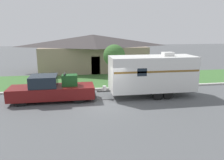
{
  "coord_description": "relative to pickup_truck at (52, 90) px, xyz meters",
  "views": [
    {
      "loc": [
        -2.13,
        -14.41,
        5.06
      ],
      "look_at": [
        0.49,
        1.28,
        1.4
      ],
      "focal_mm": 35.0,
      "sensor_mm": 36.0,
      "label": 1
    }
  ],
  "objects": [
    {
      "name": "travel_trailer",
      "position": [
        7.55,
        -0.0,
        0.94
      ],
      "size": [
        7.53,
        2.31,
        3.41
      ],
      "color": "black",
      "rests_on": "ground_plane"
    },
    {
      "name": "house_across_street",
      "position": [
        4.03,
        12.23,
        1.46
      ],
      "size": [
        13.88,
        6.84,
        4.49
      ],
      "color": "gray",
      "rests_on": "ground_plane"
    },
    {
      "name": "tree_in_yard",
      "position": [
        5.36,
        4.43,
        1.84
      ],
      "size": [
        2.06,
        2.06,
        3.75
      ],
      "color": "brown",
      "rests_on": "ground_plane"
    },
    {
      "name": "pickup_truck",
      "position": [
        0.0,
        0.0,
        0.0
      ],
      "size": [
        6.1,
        1.95,
        2.03
      ],
      "color": "black",
      "rests_on": "ground_plane"
    },
    {
      "name": "curb_strip",
      "position": [
        3.92,
        2.47,
        -0.79
      ],
      "size": [
        80.0,
        0.3,
        0.14
      ],
      "color": "beige",
      "rests_on": "ground_plane"
    },
    {
      "name": "lawn_strip",
      "position": [
        3.92,
        6.12,
        -0.85
      ],
      "size": [
        80.0,
        7.0,
        0.03
      ],
      "color": "#3D6B33",
      "rests_on": "ground_plane"
    },
    {
      "name": "mailbox",
      "position": [
        1.29,
        3.55,
        0.11
      ],
      "size": [
        0.48,
        0.2,
        1.26
      ],
      "color": "brown",
      "rests_on": "ground_plane"
    },
    {
      "name": "ground_plane",
      "position": [
        3.92,
        -1.28,
        -0.86
      ],
      "size": [
        120.0,
        120.0,
        0.0
      ],
      "primitive_type": "plane",
      "color": "#515456"
    }
  ]
}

